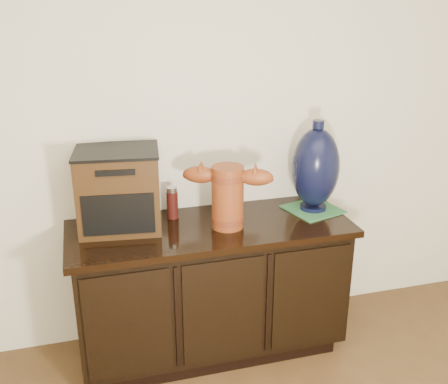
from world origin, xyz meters
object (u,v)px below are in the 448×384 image
object	(u,v)px
lamp_base	(316,168)
spray_can	(172,203)
tv_radio	(119,189)
terracotta_vessel	(228,193)
sideboard	(211,288)

from	to	relation	value
lamp_base	spray_can	bearing A→B (deg)	172.59
tv_radio	spray_can	xyz separation A→B (m)	(0.27, 0.05, -0.12)
lamp_base	tv_radio	bearing A→B (deg)	177.04
tv_radio	lamp_base	distance (m)	1.04
terracotta_vessel	lamp_base	xyz separation A→B (m)	(0.51, 0.09, 0.06)
terracotta_vessel	tv_radio	size ratio (longest dim) A/B	1.01
terracotta_vessel	spray_can	world-z (taller)	terracotta_vessel
tv_radio	lamp_base	xyz separation A→B (m)	(1.04, -0.05, 0.04)
sideboard	tv_radio	xyz separation A→B (m)	(-0.44, 0.11, 0.57)
sideboard	lamp_base	distance (m)	0.86
lamp_base	spray_can	xyz separation A→B (m)	(-0.77, 0.10, -0.16)
sideboard	tv_radio	bearing A→B (deg)	166.61
sideboard	spray_can	bearing A→B (deg)	138.14
terracotta_vessel	spray_can	size ratio (longest dim) A/B	2.59
sideboard	spray_can	distance (m)	0.51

